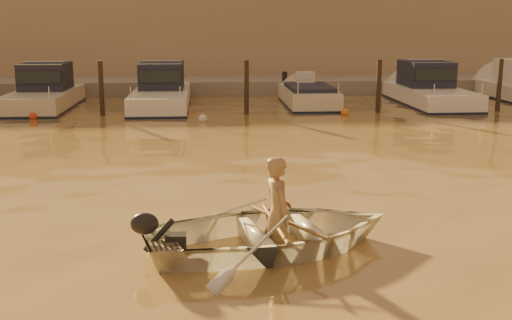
{
  "coord_description": "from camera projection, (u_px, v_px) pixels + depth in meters",
  "views": [
    {
      "loc": [
        -1.75,
        -9.92,
        3.44
      ],
      "look_at": [
        -0.76,
        2.33,
        0.75
      ],
      "focal_mm": 45.0,
      "sensor_mm": 36.0,
      "label": 1
    }
  ],
  "objects": [
    {
      "name": "moored_boat_3",
      "position": [
        308.0,
        100.0,
        26.26
      ],
      "size": [
        1.91,
        5.57,
        0.95
      ],
      "primitive_type": null,
      "color": "beige",
      "rests_on": "ground_plane"
    },
    {
      "name": "fender_d",
      "position": [
        345.0,
        113.0,
        23.58
      ],
      "size": [
        0.3,
        0.3,
        0.3
      ],
      "primitive_type": "sphere",
      "color": "orange",
      "rests_on": "ground_plane"
    },
    {
      "name": "piling_4",
      "position": [
        499.0,
        88.0,
        24.52
      ],
      "size": [
        0.18,
        0.18,
        2.2
      ],
      "primitive_type": "cylinder",
      "color": "#2D2319",
      "rests_on": "ground_plane"
    },
    {
      "name": "quay",
      "position": [
        240.0,
        88.0,
        31.44
      ],
      "size": [
        52.0,
        4.0,
        1.0
      ],
      "primitive_type": "cube",
      "color": "gray",
      "rests_on": "ground_plane"
    },
    {
      "name": "outboard_motor",
      "position": [
        174.0,
        243.0,
        9.3
      ],
      "size": [
        0.97,
        0.6,
        0.7
      ],
      "primitive_type": null,
      "rotation": [
        0.0,
        0.0,
        0.24
      ],
      "color": "black",
      "rests_on": "dinghy"
    },
    {
      "name": "dinghy",
      "position": [
        272.0,
        232.0,
        9.76
      ],
      "size": [
        4.43,
        3.61,
        0.8
      ],
      "primitive_type": "imported",
      "rotation": [
        0.0,
        0.0,
        1.81
      ],
      "color": "silver",
      "rests_on": "ground_plane"
    },
    {
      "name": "piling_3",
      "position": [
        379.0,
        89.0,
        24.15
      ],
      "size": [
        0.18,
        0.18,
        2.2
      ],
      "primitive_type": "cylinder",
      "color": "#2D2319",
      "rests_on": "ground_plane"
    },
    {
      "name": "fender_c",
      "position": [
        203.0,
        119.0,
        22.12
      ],
      "size": [
        0.3,
        0.3,
        0.3
      ],
      "primitive_type": "sphere",
      "color": "silver",
      "rests_on": "ground_plane"
    },
    {
      "name": "moored_boat_1",
      "position": [
        43.0,
        93.0,
        25.34
      ],
      "size": [
        2.21,
        6.6,
        1.75
      ],
      "primitive_type": null,
      "color": "beige",
      "rests_on": "ground_plane"
    },
    {
      "name": "moored_boat_2",
      "position": [
        161.0,
        92.0,
        25.71
      ],
      "size": [
        2.17,
        7.3,
        1.75
      ],
      "primitive_type": null,
      "color": "white",
      "rests_on": "ground_plane"
    },
    {
      "name": "fender_b",
      "position": [
        33.0,
        116.0,
        22.69
      ],
      "size": [
        0.3,
        0.3,
        0.3
      ],
      "primitive_type": "sphere",
      "color": "red",
      "rests_on": "ground_plane"
    },
    {
      "name": "piling_2",
      "position": [
        246.0,
        90.0,
        23.76
      ],
      "size": [
        0.18,
        0.18,
        2.2
      ],
      "primitive_type": "cylinder",
      "color": "#2D2319",
      "rests_on": "ground_plane"
    },
    {
      "name": "oar_port",
      "position": [
        287.0,
        222.0,
        9.8
      ],
      "size": [
        0.97,
        1.92,
        0.13
      ],
      "primitive_type": "cylinder",
      "rotation": [
        1.54,
        0.0,
        0.45
      ],
      "color": "brown",
      "rests_on": "dinghy"
    },
    {
      "name": "fender_e",
      "position": [
        475.0,
        111.0,
        24.01
      ],
      "size": [
        0.3,
        0.3,
        0.3
      ],
      "primitive_type": "sphere",
      "color": "white",
      "rests_on": "ground_plane"
    },
    {
      "name": "moored_boat_4",
      "position": [
        430.0,
        89.0,
        26.57
      ],
      "size": [
        2.27,
        6.99,
        1.75
      ],
      "primitive_type": null,
      "color": "white",
      "rests_on": "ground_plane"
    },
    {
      "name": "piling_1",
      "position": [
        101.0,
        91.0,
        23.35
      ],
      "size": [
        0.18,
        0.18,
        2.2
      ],
      "primitive_type": "cylinder",
      "color": "#2D2319",
      "rests_on": "ground_plane"
    },
    {
      "name": "person",
      "position": [
        278.0,
        213.0,
        9.72
      ],
      "size": [
        0.56,
        0.72,
        1.75
      ],
      "primitive_type": "imported",
      "rotation": [
        0.0,
        0.0,
        1.81
      ],
      "color": "#9C774E",
      "rests_on": "dinghy"
    },
    {
      "name": "ground_plane",
      "position": [
        314.0,
        234.0,
        10.53
      ],
      "size": [
        160.0,
        160.0,
        0.0
      ],
      "primitive_type": "plane",
      "color": "olive",
      "rests_on": "ground"
    },
    {
      "name": "oar_starboard",
      "position": [
        275.0,
        223.0,
        9.74
      ],
      "size": [
        0.2,
        2.1,
        0.13
      ],
      "primitive_type": "cylinder",
      "rotation": [
        1.54,
        0.0,
        0.07
      ],
      "color": "brown",
      "rests_on": "dinghy"
    },
    {
      "name": "waterfront_building",
      "position": [
        235.0,
        39.0,
        36.31
      ],
      "size": [
        46.0,
        7.0,
        4.8
      ],
      "primitive_type": "cube",
      "color": "#9E8466",
      "rests_on": "quay"
    }
  ]
}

